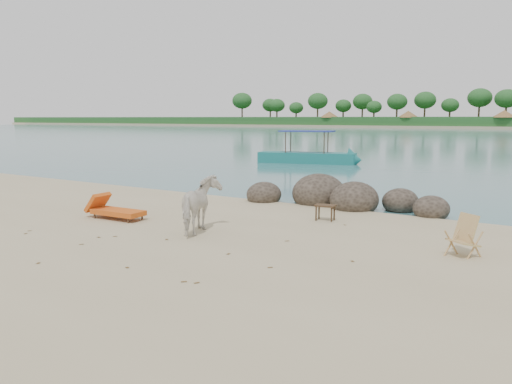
# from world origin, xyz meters

# --- Properties ---
(boulders) EXTENTS (6.49, 2.96, 1.29)m
(boulders) POSITION_xyz_m (0.35, 6.67, 0.25)
(boulders) COLOR #2C251D
(boulders) RESTS_ON ground
(cow) EXTENTS (1.31, 1.77, 1.36)m
(cow) POSITION_xyz_m (-0.75, 1.12, 0.68)
(cow) COLOR white
(cow) RESTS_ON ground
(side_table) EXTENTS (0.58, 0.41, 0.43)m
(side_table) POSITION_xyz_m (1.20, 4.05, 0.22)
(side_table) COLOR #321D14
(side_table) RESTS_ON ground
(lounge_chair) EXTENTS (1.96, 0.77, 0.58)m
(lounge_chair) POSITION_xyz_m (-3.72, 1.17, 0.29)
(lounge_chair) COLOR orange
(lounge_chair) RESTS_ON ground
(deck_chair) EXTENTS (0.77, 0.79, 0.83)m
(deck_chair) POSITION_xyz_m (5.03, 2.29, 0.42)
(deck_chair) COLOR tan
(deck_chair) RESTS_ON ground
(boat_near) EXTENTS (7.02, 3.18, 3.33)m
(boat_near) POSITION_xyz_m (-7.55, 20.25, 1.66)
(boat_near) COLOR #186A68
(boat_near) RESTS_ON water
(dead_leaves) EXTENTS (7.87, 7.33, 0.00)m
(dead_leaves) POSITION_xyz_m (-0.52, -0.66, 0.01)
(dead_leaves) COLOR brown
(dead_leaves) RESTS_ON ground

